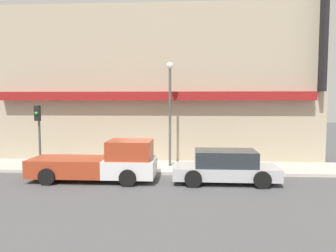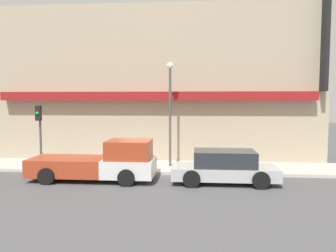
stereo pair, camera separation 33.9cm
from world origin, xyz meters
The scene contains 8 objects.
ground_plane centered at (0.00, 0.00, 0.00)m, with size 80.00×80.00×0.00m, color #4C4C4F.
sidewalk centered at (0.00, 1.56, 0.08)m, with size 36.00×3.12×0.15m.
building centered at (0.01, 4.59, 4.66)m, with size 19.80×3.80×9.76m.
pickup_truck centered at (-1.92, -1.30, 0.83)m, with size 5.77×2.18×1.89m.
parked_car centered at (3.72, -1.30, 0.73)m, with size 4.68×2.09×1.47m.
fire_hydrant centered at (-2.40, 0.67, 0.49)m, with size 0.19×0.19×0.68m.
street_lamp centered at (1.05, 1.56, 3.64)m, with size 0.36×0.36×5.58m.
traffic_light centered at (-5.80, 0.59, 2.43)m, with size 0.28×0.42×3.29m.
Camera 2 is at (2.43, -15.97, 3.72)m, focal length 35.00 mm.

